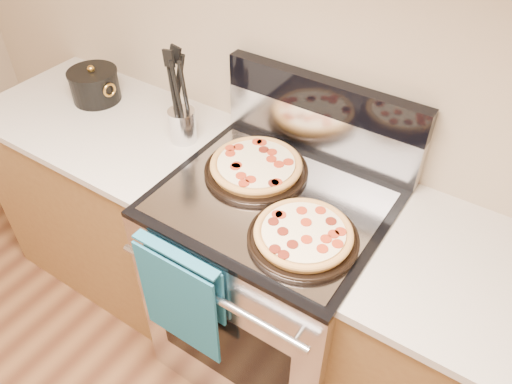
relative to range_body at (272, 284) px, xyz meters
The scene contains 15 objects.
wall_back 0.97m from the range_body, 90.00° to the left, with size 4.00×4.00×0.00m, color tan.
range_body is the anchor object (origin of this frame).
oven_window 0.34m from the range_body, 90.00° to the right, with size 0.56×0.01×0.40m, color black.
cooktop 0.46m from the range_body, ahead, with size 0.76×0.68×0.02m, color black.
backsplash_lower 0.64m from the range_body, 90.00° to the left, with size 0.76×0.06×0.18m, color silver.
backsplash_upper 0.77m from the range_body, 90.00° to the left, with size 0.76×0.06×0.12m, color black.
oven_handle 0.51m from the range_body, 90.00° to the right, with size 0.03×0.03×0.70m, color silver.
dish_towel 0.47m from the range_body, 107.74° to the right, with size 0.32×0.05×0.42m, color #185578, non-canonical shape.
foil_sheet 0.47m from the range_body, 90.00° to the right, with size 0.70×0.55×0.01m, color gray.
cabinet_left 0.88m from the range_body, behind, with size 1.00×0.62×0.88m, color brown.
countertop_left 0.99m from the range_body, behind, with size 1.02×0.64×0.03m, color beige.
pepperoni_pizza_back 0.52m from the range_body, 149.96° to the left, with size 0.36×0.36×0.05m, color #AE6D35, non-canonical shape.
pepperoni_pizza_front 0.54m from the range_body, 34.88° to the right, with size 0.34×0.34×0.05m, color #AE6D35, non-canonical shape.
utensil_crock 0.72m from the range_body, 168.10° to the left, with size 0.10×0.10×0.13m, color silver.
saucepan 1.12m from the range_body, behind, with size 0.20×0.20×0.12m, color black.
Camera 1 is at (0.64, 0.57, 2.04)m, focal length 35.00 mm.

